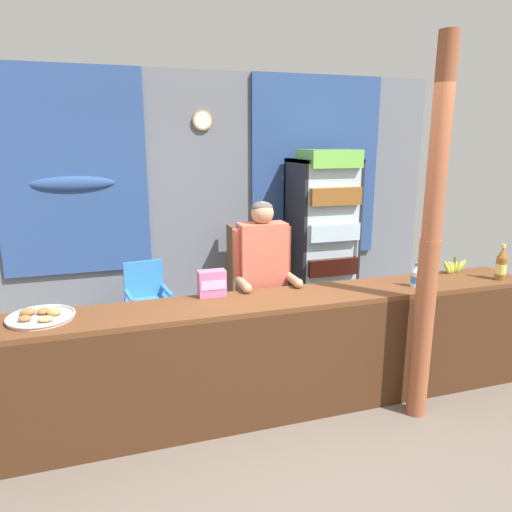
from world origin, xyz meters
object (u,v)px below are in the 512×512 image
at_px(drink_fridge, 323,226).
at_px(shopkeeper, 262,272).
at_px(plastic_lawn_chair, 147,297).
at_px(pastry_tray, 41,316).
at_px(bottle_shelf_rack, 249,269).
at_px(banana_bunch, 454,267).
at_px(timber_post, 430,248).
at_px(soda_bottle_iced_tea, 501,265).
at_px(snack_box_wafer, 212,283).
at_px(soda_bottle_water, 416,277).
at_px(stall_counter, 289,346).

distance_m(drink_fridge, shopkeeper, 1.92).
xyz_separation_m(plastic_lawn_chair, pastry_tray, (-0.82, -1.63, 0.48)).
relative_size(bottle_shelf_rack, shopkeeper, 0.70).
bearing_deg(banana_bunch, drink_fridge, 105.43).
height_order(timber_post, bottle_shelf_rack, timber_post).
bearing_deg(soda_bottle_iced_tea, banana_bunch, 129.17).
distance_m(shopkeeper, banana_bunch, 1.76).
height_order(bottle_shelf_rack, shopkeeper, shopkeeper).
distance_m(plastic_lawn_chair, snack_box_wafer, 1.65).
height_order(drink_fridge, banana_bunch, drink_fridge).
relative_size(drink_fridge, plastic_lawn_chair, 2.35).
relative_size(timber_post, soda_bottle_water, 14.04).
xyz_separation_m(drink_fridge, bottle_shelf_rack, (-0.88, 0.20, -0.51)).
bearing_deg(pastry_tray, plastic_lawn_chair, 63.28).
bearing_deg(plastic_lawn_chair, bottle_shelf_rack, 17.79).
xyz_separation_m(stall_counter, pastry_tray, (-1.73, 0.18, 0.38)).
bearing_deg(soda_bottle_water, snack_box_wafer, 170.63).
bearing_deg(bottle_shelf_rack, stall_counter, -98.88).
relative_size(soda_bottle_water, banana_bunch, 0.73).
bearing_deg(pastry_tray, bottle_shelf_rack, 44.38).
height_order(drink_fridge, shopkeeper, drink_fridge).
height_order(bottle_shelf_rack, snack_box_wafer, snack_box_wafer).
bearing_deg(plastic_lawn_chair, timber_post, -47.82).
xyz_separation_m(soda_bottle_water, banana_bunch, (0.59, 0.24, -0.03)).
height_order(timber_post, soda_bottle_water, timber_post).
distance_m(stall_counter, snack_box_wafer, 0.76).
bearing_deg(stall_counter, plastic_lawn_chair, 116.75).
height_order(snack_box_wafer, pastry_tray, snack_box_wafer).
height_order(soda_bottle_iced_tea, banana_bunch, soda_bottle_iced_tea).
xyz_separation_m(bottle_shelf_rack, banana_bunch, (1.36, -1.93, 0.41)).
height_order(bottle_shelf_rack, soda_bottle_iced_tea, soda_bottle_iced_tea).
distance_m(plastic_lawn_chair, shopkeeper, 1.62).
relative_size(soda_bottle_iced_tea, pastry_tray, 0.71).
distance_m(soda_bottle_water, pastry_tray, 2.86).
distance_m(drink_fridge, banana_bunch, 1.80).
height_order(stall_counter, drink_fridge, drink_fridge).
height_order(stall_counter, snack_box_wafer, snack_box_wafer).
relative_size(drink_fridge, snack_box_wafer, 9.55).
height_order(soda_bottle_iced_tea, soda_bottle_water, soda_bottle_iced_tea).
relative_size(stall_counter, shopkeeper, 2.65).
relative_size(bottle_shelf_rack, snack_box_wafer, 5.39).
height_order(timber_post, banana_bunch, timber_post).
xyz_separation_m(drink_fridge, shopkeeper, (-1.26, -1.45, -0.08)).
height_order(stall_counter, soda_bottle_water, soda_bottle_water).
bearing_deg(snack_box_wafer, timber_post, -21.39).
relative_size(drink_fridge, pastry_tray, 4.55).
distance_m(drink_fridge, snack_box_wafer, 2.45).
distance_m(stall_counter, pastry_tray, 1.78).
height_order(shopkeeper, snack_box_wafer, shopkeeper).
bearing_deg(timber_post, plastic_lawn_chair, 132.18).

